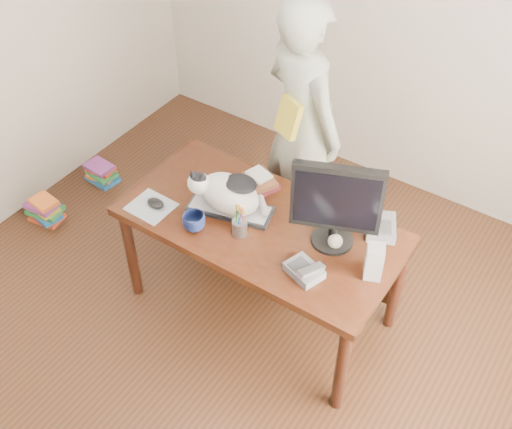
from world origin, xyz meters
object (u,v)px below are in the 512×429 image
object	(u,v)px
desk	(268,233)
book_pile_b	(102,173)
person	(302,126)
book_pile_a	(45,210)
baseball	(335,241)
phone	(305,270)
book_stack	(260,181)
monitor	(336,203)
mouse	(156,203)
keyboard	(230,209)
coffee_mug	(194,222)
calculator	(381,227)
cat	(227,192)
pen_cup	(240,226)
speaker	(374,261)

from	to	relation	value
desk	book_pile_b	size ratio (longest dim) A/B	6.20
person	book_pile_a	bearing A→B (deg)	53.11
baseball	book_pile_b	distance (m)	2.29
desk	phone	distance (m)	0.52
desk	book_stack	world-z (taller)	book_stack
person	monitor	bearing A→B (deg)	153.31
desk	mouse	world-z (taller)	mouse
keyboard	coffee_mug	distance (m)	0.25
baseball	monitor	bearing A→B (deg)	157.66
book_stack	book_pile_a	distance (m)	1.78
keyboard	calculator	size ratio (longest dim) A/B	2.01
calculator	book_pile_b	world-z (taller)	calculator
keyboard	cat	xyz separation A→B (m)	(-0.01, -0.01, 0.12)
desk	pen_cup	size ratio (longest dim) A/B	7.45
cat	book_pile_a	distance (m)	1.74
keyboard	pen_cup	bearing A→B (deg)	-53.34
desk	book_pile_a	world-z (taller)	desk
keyboard	coffee_mug	size ratio (longest dim) A/B	4.03
person	calculator	bearing A→B (deg)	172.22
coffee_mug	baseball	xyz separation A→B (m)	(0.72, 0.31, -0.01)
desk	book_stack	xyz separation A→B (m)	(-0.18, 0.18, 0.18)
baseball	book_pile_b	world-z (taller)	baseball
calculator	book_pile_b	distance (m)	2.41
phone	person	size ratio (longest dim) A/B	0.13
desk	coffee_mug	distance (m)	0.47
keyboard	speaker	bearing A→B (deg)	-13.76
pen_cup	book_pile_b	world-z (taller)	pen_cup
pen_cup	book_stack	size ratio (longest dim) A/B	0.83
pen_cup	phone	distance (m)	0.45
keyboard	person	distance (m)	0.78
mouse	baseball	world-z (taller)	baseball
keyboard	coffee_mug	xyz separation A→B (m)	(-0.08, -0.23, 0.04)
book_stack	person	xyz separation A→B (m)	(-0.01, 0.49, 0.10)
book_stack	calculator	xyz separation A→B (m)	(0.77, 0.05, -0.01)
monitor	mouse	bearing A→B (deg)	174.88
pen_cup	phone	bearing A→B (deg)	-6.99
calculator	monitor	bearing A→B (deg)	-152.70
mouse	book_stack	bearing A→B (deg)	52.49
monitor	phone	world-z (taller)	monitor
phone	book_pile_a	bearing A→B (deg)	-161.65
baseball	person	bearing A→B (deg)	132.38
book_pile_a	baseball	bearing A→B (deg)	6.95
phone	book_pile_b	xyz separation A→B (m)	(-2.12, 0.55, -0.71)
monitor	book_stack	world-z (taller)	monitor
desk	baseball	world-z (taller)	baseball
person	cat	bearing A→B (deg)	109.98
desk	book_pile_a	distance (m)	1.85
monitor	book_pile_a	world-z (taller)	monitor
desk	book_stack	size ratio (longest dim) A/B	6.20
cat	baseball	distance (m)	0.66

